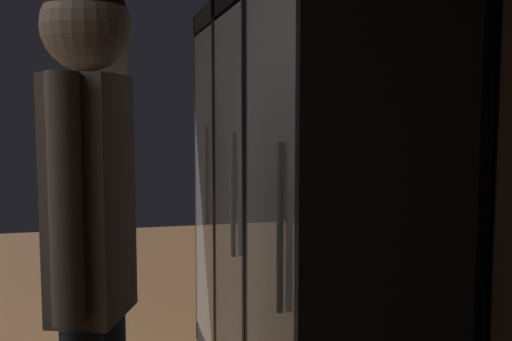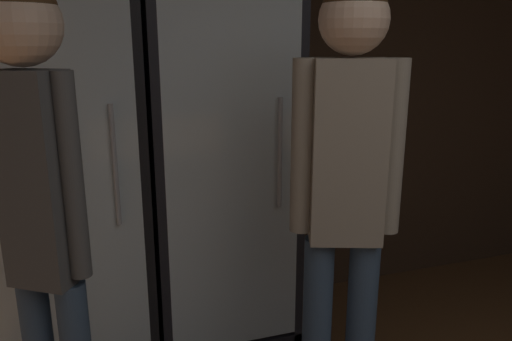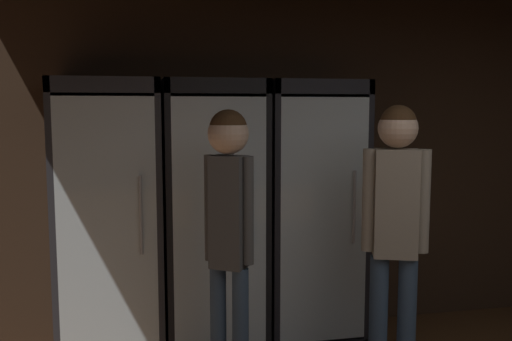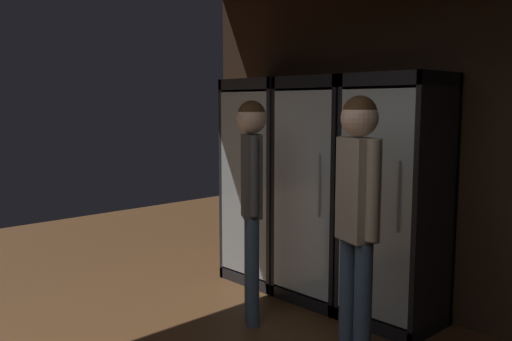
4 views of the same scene
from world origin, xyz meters
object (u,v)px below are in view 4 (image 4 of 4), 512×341
at_px(cooler_far_left, 269,183).
at_px(shopper_far, 358,201).
at_px(cooler_left, 326,192).
at_px(shopper_near, 252,179).
at_px(cooler_center, 399,204).

relative_size(cooler_far_left, shopper_far, 1.10).
distance_m(cooler_left, shopper_near, 0.87).
xyz_separation_m(shopper_near, shopper_far, (0.99, -0.02, -0.04)).
distance_m(shopper_near, shopper_far, 0.99).
height_order(shopper_near, shopper_far, shopper_far).
height_order(cooler_left, shopper_near, cooler_left).
relative_size(cooler_center, shopper_far, 1.10).
distance_m(cooler_far_left, shopper_far, 1.89).
height_order(cooler_left, shopper_far, cooler_left).
relative_size(cooler_left, shopper_far, 1.10).
bearing_deg(shopper_near, cooler_far_left, 128.82).
bearing_deg(cooler_center, cooler_far_left, -179.97).
xyz_separation_m(cooler_far_left, shopper_far, (1.67, -0.87, 0.16)).
distance_m(cooler_far_left, cooler_center, 1.42).
bearing_deg(shopper_far, shopper_near, 178.89).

